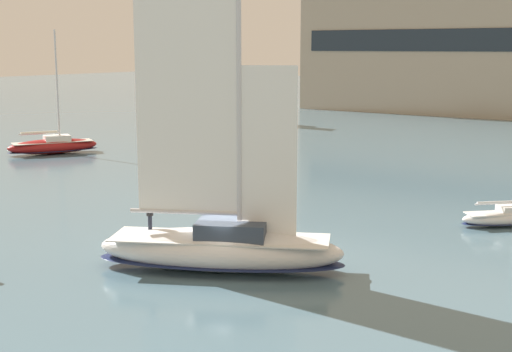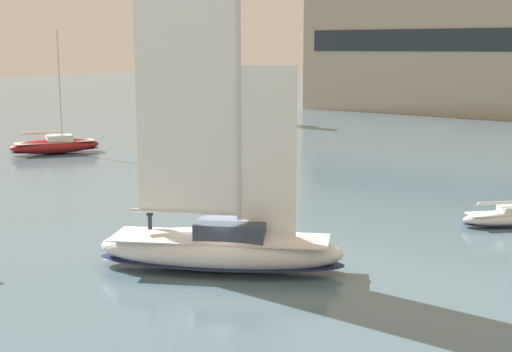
{
  "view_description": "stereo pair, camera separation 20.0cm",
  "coord_description": "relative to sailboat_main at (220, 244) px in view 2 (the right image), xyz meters",
  "views": [
    {
      "loc": [
        20.1,
        -25.92,
        10.52
      ],
      "look_at": [
        0.0,
        3.0,
        4.12
      ],
      "focal_mm": 50.0,
      "sensor_mm": 36.0,
      "label": 1
    },
    {
      "loc": [
        20.26,
        -25.81,
        10.52
      ],
      "look_at": [
        0.0,
        3.0,
        4.12
      ],
      "focal_mm": 50.0,
      "sensor_mm": 36.0,
      "label": 2
    }
  ],
  "objects": [
    {
      "name": "ground_plane",
      "position": [
        -0.02,
        -0.01,
        -1.26
      ],
      "size": [
        400.0,
        400.0,
        0.0
      ],
      "primitive_type": "plane",
      "color": "slate"
    },
    {
      "name": "sailboat_moored_far_slip",
      "position": [
        8.83,
        16.55,
        -0.72
      ],
      "size": [
        5.23,
        5.18,
        7.93
      ],
      "color": "silver",
      "rests_on": "ground"
    },
    {
      "name": "sailboat_main",
      "position": [
        0.0,
        0.0,
        0.0
      ],
      "size": [
        12.1,
        8.35,
        16.32
      ],
      "color": "silver",
      "rests_on": "ground"
    },
    {
      "name": "channel_buoy",
      "position": [
        -8.18,
        10.35,
        -0.5
      ],
      "size": [
        1.05,
        1.05,
        1.91
      ],
      "color": "yellow",
      "rests_on": "ground"
    },
    {
      "name": "sailboat_moored_outer_mooring",
      "position": [
        -36.72,
        20.32,
        -0.43
      ],
      "size": [
        6.39,
        8.97,
        12.18
      ],
      "color": "maroon",
      "rests_on": "ground"
    },
    {
      "name": "waterfront_building",
      "position": [
        -21.67,
        88.37,
        9.6
      ],
      "size": [
        45.96,
        18.72,
        21.65
      ],
      "color": "tan",
      "rests_on": "ground"
    },
    {
      "name": "sailboat_moored_near_marina",
      "position": [
        -33.13,
        55.39,
        -0.58
      ],
      "size": [
        3.03,
        5.78,
        7.67
      ],
      "color": "maroon",
      "rests_on": "ground"
    }
  ]
}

